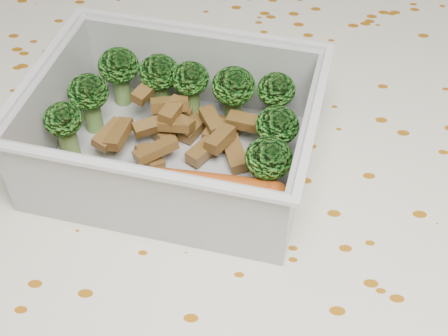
{
  "coord_description": "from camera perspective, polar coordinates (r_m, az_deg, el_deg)",
  "views": [
    {
      "loc": [
        0.02,
        -0.28,
        1.08
      ],
      "look_at": [
        0.0,
        0.01,
        0.78
      ],
      "focal_mm": 50.0,
      "sensor_mm": 36.0,
      "label": 1
    }
  ],
  "objects": [
    {
      "name": "tablecloth",
      "position": [
        0.46,
        -0.65,
        -6.02
      ],
      "size": [
        1.46,
        0.96,
        0.19
      ],
      "color": "silver",
      "rests_on": "dining_table"
    },
    {
      "name": "meat_pile",
      "position": [
        0.46,
        -3.61,
        3.56
      ],
      "size": [
        0.13,
        0.07,
        0.03
      ],
      "color": "brown",
      "rests_on": "lunch_container"
    },
    {
      "name": "dining_table",
      "position": [
        0.5,
        -0.6,
        -9.52
      ],
      "size": [
        1.4,
        0.9,
        0.75
      ],
      "color": "brown",
      "rests_on": "ground"
    },
    {
      "name": "sausage",
      "position": [
        0.42,
        -5.71,
        -1.76
      ],
      "size": [
        0.17,
        0.04,
        0.03
      ],
      "color": "#BF4D17",
      "rests_on": "lunch_container"
    },
    {
      "name": "broccoli_florets",
      "position": [
        0.45,
        -3.33,
        6.12
      ],
      "size": [
        0.18,
        0.12,
        0.05
      ],
      "color": "#608C3F",
      "rests_on": "lunch_container"
    },
    {
      "name": "lunch_container",
      "position": [
        0.44,
        -4.57,
        2.65
      ],
      "size": [
        0.22,
        0.18,
        0.07
      ],
      "color": "silver",
      "rests_on": "tablecloth"
    }
  ]
}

